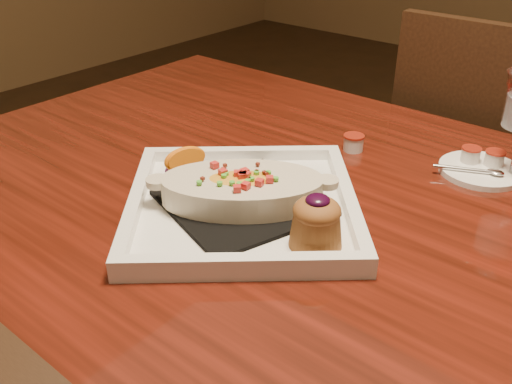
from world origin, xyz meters
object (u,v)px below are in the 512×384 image
Objects in this scene: table at (345,277)px; saucer at (480,167)px; plate at (247,199)px; chair_far at (485,198)px.

saucer reaches higher than table.
plate is at bearing -146.87° from table.
plate is 0.40m from saucer.
plate is 3.40× the size of saucer.
table is 0.19m from plate.
table is 0.65m from chair_far.
chair_far reaches higher than table.
table is 11.40× the size of saucer.
chair_far is at bearing 90.00° from table.
table is at bearing -107.12° from saucer.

